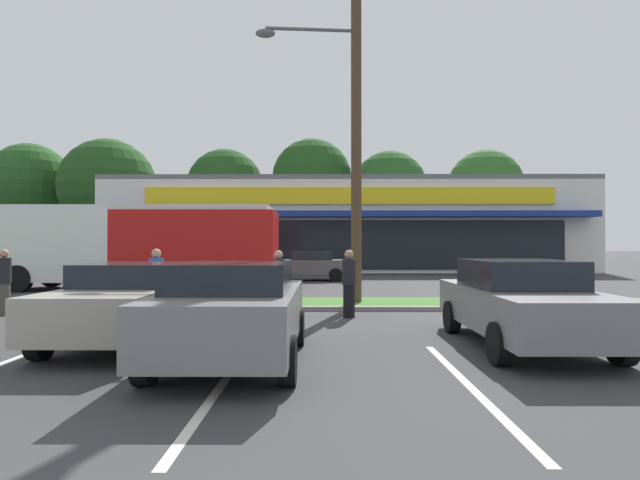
{
  "coord_description": "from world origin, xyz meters",
  "views": [
    {
      "loc": [
        2.66,
        -0.83,
        1.79
      ],
      "look_at": [
        2.53,
        18.1,
        1.93
      ],
      "focal_mm": 28.69,
      "sensor_mm": 36.0,
      "label": 1
    }
  ],
  "objects_px": {
    "car_1": "(309,265)",
    "car_4": "(522,302)",
    "city_bus": "(135,244)",
    "car_3": "(234,310)",
    "pedestrian_near_bench": "(278,283)",
    "pedestrian_mid": "(156,284)",
    "pedestrian_far": "(349,283)",
    "utility_pole": "(352,102)",
    "pedestrian_by_pole": "(4,282)",
    "car_2": "(199,264)",
    "car_5": "(129,301)"
  },
  "relations": [
    {
      "from": "pedestrian_far",
      "to": "car_2",
      "type": "bearing_deg",
      "value": 38.87
    },
    {
      "from": "car_5",
      "to": "pedestrian_mid",
      "type": "height_order",
      "value": "pedestrian_mid"
    },
    {
      "from": "utility_pole",
      "to": "city_bus",
      "type": "relative_size",
      "value": 0.99
    },
    {
      "from": "car_3",
      "to": "pedestrian_by_pole",
      "type": "distance_m",
      "value": 8.27
    },
    {
      "from": "car_3",
      "to": "city_bus",
      "type": "bearing_deg",
      "value": 26.17
    },
    {
      "from": "car_5",
      "to": "pedestrian_near_bench",
      "type": "xyz_separation_m",
      "value": [
        2.4,
        3.34,
        0.06
      ]
    },
    {
      "from": "car_3",
      "to": "pedestrian_far",
      "type": "distance_m",
      "value": 5.12
    },
    {
      "from": "pedestrian_far",
      "to": "car_4",
      "type": "bearing_deg",
      "value": -128.47
    },
    {
      "from": "utility_pole",
      "to": "car_5",
      "type": "xyz_separation_m",
      "value": [
        -4.31,
        -5.47,
        -5.09
      ]
    },
    {
      "from": "city_bus",
      "to": "car_2",
      "type": "relative_size",
      "value": 2.45
    },
    {
      "from": "utility_pole",
      "to": "pedestrian_far",
      "type": "distance_m",
      "value": 5.5
    },
    {
      "from": "pedestrian_far",
      "to": "car_5",
      "type": "bearing_deg",
      "value": 140.15
    },
    {
      "from": "car_2",
      "to": "car_5",
      "type": "xyz_separation_m",
      "value": [
        2.9,
        -17.03,
        0.02
      ]
    },
    {
      "from": "utility_pole",
      "to": "car_4",
      "type": "height_order",
      "value": "utility_pole"
    },
    {
      "from": "city_bus",
      "to": "car_3",
      "type": "xyz_separation_m",
      "value": [
        6.03,
        -12.28,
        -0.98
      ]
    },
    {
      "from": "utility_pole",
      "to": "pedestrian_by_pole",
      "type": "height_order",
      "value": "utility_pole"
    },
    {
      "from": "pedestrian_near_bench",
      "to": "pedestrian_mid",
      "type": "xyz_separation_m",
      "value": [
        -2.86,
        -0.4,
        0.02
      ]
    },
    {
      "from": "car_2",
      "to": "pedestrian_mid",
      "type": "height_order",
      "value": "pedestrian_mid"
    },
    {
      "from": "utility_pole",
      "to": "city_bus",
      "type": "height_order",
      "value": "utility_pole"
    },
    {
      "from": "city_bus",
      "to": "car_3",
      "type": "height_order",
      "value": "city_bus"
    },
    {
      "from": "utility_pole",
      "to": "pedestrian_by_pole",
      "type": "xyz_separation_m",
      "value": [
        -8.76,
        -1.97,
        -5.01
      ]
    },
    {
      "from": "utility_pole",
      "to": "car_4",
      "type": "distance_m",
      "value": 8.06
    },
    {
      "from": "utility_pole",
      "to": "city_bus",
      "type": "bearing_deg",
      "value": 146.98
    },
    {
      "from": "car_1",
      "to": "pedestrian_far",
      "type": "distance_m",
      "value": 12.5
    },
    {
      "from": "city_bus",
      "to": "pedestrian_mid",
      "type": "xyz_separation_m",
      "value": [
        3.42,
        -7.86,
        -0.92
      ]
    },
    {
      "from": "pedestrian_mid",
      "to": "city_bus",
      "type": "bearing_deg",
      "value": 96.83
    },
    {
      "from": "pedestrian_near_bench",
      "to": "pedestrian_mid",
      "type": "distance_m",
      "value": 2.89
    },
    {
      "from": "car_4",
      "to": "pedestrian_by_pole",
      "type": "relative_size",
      "value": 2.7
    },
    {
      "from": "pedestrian_by_pole",
      "to": "pedestrian_far",
      "type": "height_order",
      "value": "pedestrian_by_pole"
    },
    {
      "from": "city_bus",
      "to": "pedestrian_far",
      "type": "height_order",
      "value": "city_bus"
    },
    {
      "from": "car_1",
      "to": "car_4",
      "type": "height_order",
      "value": "car_4"
    },
    {
      "from": "utility_pole",
      "to": "pedestrian_far",
      "type": "xyz_separation_m",
      "value": [
        -0.19,
        -2.23,
        -5.02
      ]
    },
    {
      "from": "pedestrian_near_bench",
      "to": "pedestrian_far",
      "type": "relative_size",
      "value": 0.99
    },
    {
      "from": "car_4",
      "to": "pedestrian_by_pole",
      "type": "xyz_separation_m",
      "value": [
        -11.42,
        3.7,
        0.06
      ]
    },
    {
      "from": "car_3",
      "to": "car_1",
      "type": "bearing_deg",
      "value": -2.1
    },
    {
      "from": "city_bus",
      "to": "car_4",
      "type": "distance_m",
      "value": 15.48
    },
    {
      "from": "car_5",
      "to": "pedestrian_by_pole",
      "type": "height_order",
      "value": "pedestrian_by_pole"
    },
    {
      "from": "pedestrian_near_bench",
      "to": "pedestrian_far",
      "type": "distance_m",
      "value": 1.72
    },
    {
      "from": "car_3",
      "to": "pedestrian_mid",
      "type": "height_order",
      "value": "pedestrian_mid"
    },
    {
      "from": "pedestrian_by_pole",
      "to": "pedestrian_far",
      "type": "relative_size",
      "value": 1.01
    },
    {
      "from": "car_4",
      "to": "pedestrian_far",
      "type": "bearing_deg",
      "value": -140.36
    },
    {
      "from": "city_bus",
      "to": "pedestrian_mid",
      "type": "distance_m",
      "value": 8.62
    },
    {
      "from": "pedestrian_near_bench",
      "to": "pedestrian_by_pole",
      "type": "bearing_deg",
      "value": 38.07
    },
    {
      "from": "car_4",
      "to": "car_1",
      "type": "bearing_deg",
      "value": -165.2
    },
    {
      "from": "car_5",
      "to": "pedestrian_far",
      "type": "height_order",
      "value": "pedestrian_far"
    },
    {
      "from": "utility_pole",
      "to": "city_bus",
      "type": "distance_m",
      "value": 10.59
    },
    {
      "from": "car_4",
      "to": "car_2",
      "type": "bearing_deg",
      "value": -150.19
    },
    {
      "from": "car_1",
      "to": "pedestrian_far",
      "type": "height_order",
      "value": "pedestrian_far"
    },
    {
      "from": "pedestrian_near_bench",
      "to": "pedestrian_by_pole",
      "type": "distance_m",
      "value": 6.85
    },
    {
      "from": "utility_pole",
      "to": "car_1",
      "type": "height_order",
      "value": "utility_pole"
    }
  ]
}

